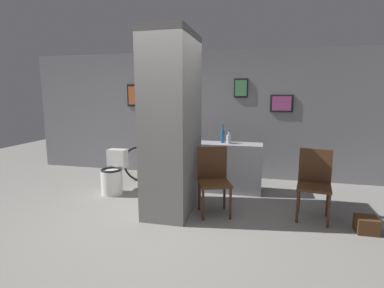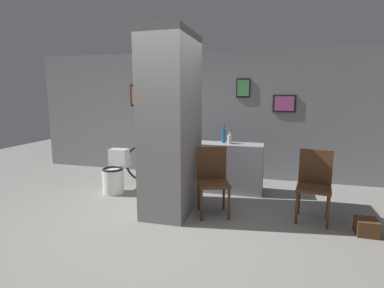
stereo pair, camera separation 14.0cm
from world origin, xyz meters
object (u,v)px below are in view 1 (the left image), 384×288
at_px(chair_near_pillar, 213,177).
at_px(bottle_tall, 223,136).
at_px(toilet, 113,175).
at_px(bicycle, 165,165).
at_px(chair_by_doorway, 314,181).

bearing_deg(chair_near_pillar, bottle_tall, 71.21).
xyz_separation_m(toilet, bottle_tall, (1.84, 0.63, 0.67)).
relative_size(toilet, bottle_tall, 2.24).
distance_m(toilet, chair_near_pillar, 1.94).
bearing_deg(bottle_tall, bicycle, 173.40).
relative_size(bicycle, bottle_tall, 5.29).
height_order(toilet, chair_near_pillar, chair_near_pillar).
bearing_deg(chair_by_doorway, bottle_tall, 154.94).
bearing_deg(bottle_tall, chair_near_pillar, -88.83).
relative_size(chair_near_pillar, bicycle, 0.55).
xyz_separation_m(chair_near_pillar, bottle_tall, (-0.02, 1.10, 0.46)).
distance_m(chair_by_doorway, bottle_tall, 1.77).
bearing_deg(bottle_tall, chair_by_doorway, -33.49).
relative_size(chair_by_doorway, bottle_tall, 2.89).
xyz_separation_m(chair_by_doorway, bottle_tall, (-1.43, 0.94, 0.46)).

